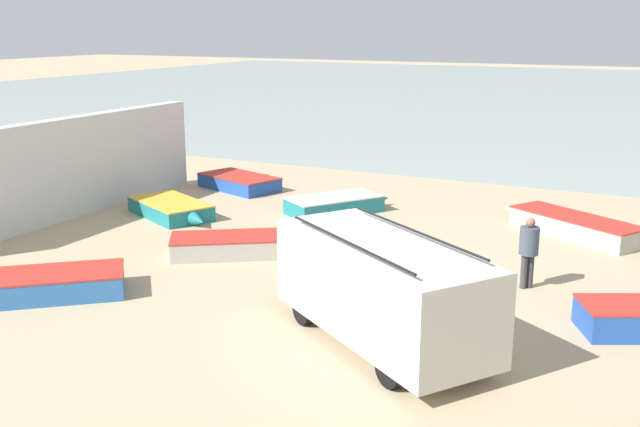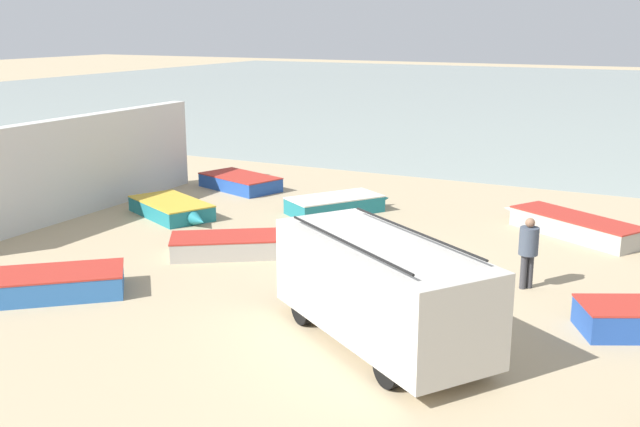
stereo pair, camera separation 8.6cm
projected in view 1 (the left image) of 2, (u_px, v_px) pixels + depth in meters
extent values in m
plane|color=tan|center=(376.00, 275.00, 18.61)|extent=(200.00, 200.00, 0.00)
cube|color=#99A89E|center=(608.00, 96.00, 63.70)|extent=(120.00, 80.00, 0.01)
cube|color=silver|center=(68.00, 168.00, 23.86)|extent=(0.50, 11.71, 3.19)
cube|color=beige|center=(382.00, 287.00, 14.37)|extent=(5.35, 4.53, 1.77)
cube|color=black|center=(316.00, 272.00, 16.70)|extent=(1.11, 1.55, 0.80)
cube|color=#1E232D|center=(318.00, 230.00, 16.39)|extent=(1.03, 1.46, 0.57)
cylinder|color=black|center=(304.00, 308.00, 15.52)|extent=(0.70, 0.58, 0.70)
cylinder|color=black|center=(373.00, 294.00, 16.32)|extent=(0.70, 0.58, 0.70)
cylinder|color=black|center=(391.00, 368.00, 12.82)|extent=(0.70, 0.58, 0.70)
cylinder|color=black|center=(468.00, 347.00, 13.62)|extent=(0.70, 0.58, 0.70)
cylinder|color=black|center=(348.00, 242.00, 13.76)|extent=(3.50, 2.43, 0.05)
cylinder|color=black|center=(416.00, 231.00, 14.48)|extent=(3.50, 2.43, 0.05)
cube|color=#ADA89E|center=(249.00, 245.00, 20.23)|extent=(4.23, 3.44, 0.49)
cone|color=#ADA89E|center=(342.00, 242.00, 20.53)|extent=(1.02, 0.89, 0.47)
cube|color=#B22D23|center=(249.00, 239.00, 20.19)|extent=(0.86, 1.16, 0.05)
cube|color=#B22D23|center=(249.00, 236.00, 20.17)|extent=(4.27, 3.47, 0.04)
cube|color=#ADA89E|center=(575.00, 227.00, 21.96)|extent=(4.07, 3.12, 0.55)
cone|color=#ADA89E|center=(513.00, 210.00, 23.92)|extent=(1.01, 0.89, 0.52)
cube|color=#B22D23|center=(576.00, 220.00, 21.91)|extent=(0.78, 1.13, 0.05)
cube|color=#B22D23|center=(576.00, 217.00, 21.89)|extent=(4.11, 3.15, 0.04)
cube|color=#1E757F|center=(334.00, 205.00, 24.64)|extent=(2.90, 3.34, 0.51)
cone|color=#1E757F|center=(380.00, 199.00, 25.53)|extent=(0.77, 0.82, 0.48)
cube|color=silver|center=(334.00, 200.00, 24.59)|extent=(1.23, 0.91, 0.05)
cube|color=silver|center=(334.00, 197.00, 24.57)|extent=(2.93, 3.37, 0.04)
cube|color=#1E757F|center=(171.00, 209.00, 24.23)|extent=(3.41, 2.76, 0.47)
cone|color=#1E757F|center=(198.00, 220.00, 22.82)|extent=(0.79, 0.69, 0.44)
cube|color=gold|center=(170.00, 204.00, 24.19)|extent=(0.83, 1.42, 0.05)
cube|color=gold|center=(170.00, 201.00, 24.17)|extent=(3.45, 2.79, 0.04)
cube|color=#2D66AD|center=(39.00, 286.00, 17.05)|extent=(3.82, 3.55, 0.53)
cube|color=#B22D23|center=(38.00, 278.00, 17.00)|extent=(1.03, 1.17, 0.05)
cube|color=#B22D23|center=(38.00, 274.00, 16.98)|extent=(3.86, 3.59, 0.04)
cube|color=#234CA3|center=(239.00, 183.00, 28.15)|extent=(3.41, 2.51, 0.49)
cone|color=#234CA3|center=(209.00, 176.00, 29.43)|extent=(0.78, 0.65, 0.46)
cube|color=#B22D23|center=(239.00, 178.00, 28.11)|extent=(0.67, 1.48, 0.05)
cube|color=#B22D23|center=(239.00, 176.00, 28.08)|extent=(3.44, 2.53, 0.04)
cylinder|color=#38383D|center=(524.00, 271.00, 17.58)|extent=(0.16, 0.16, 0.83)
cylinder|color=#38383D|center=(530.00, 271.00, 17.64)|extent=(0.16, 0.16, 0.83)
cylinder|color=#424C5B|center=(529.00, 241.00, 17.42)|extent=(0.45, 0.45, 0.66)
sphere|color=#8C664C|center=(531.00, 222.00, 17.32)|extent=(0.23, 0.23, 0.23)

